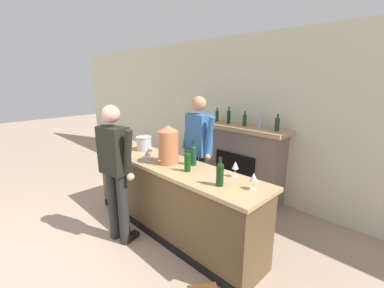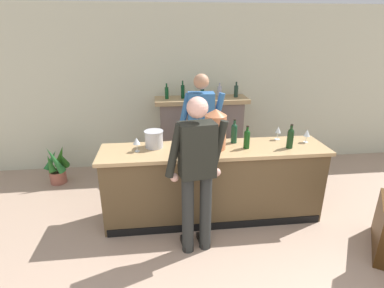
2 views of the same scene
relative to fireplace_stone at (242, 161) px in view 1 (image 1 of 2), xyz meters
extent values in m
cube|color=beige|center=(-0.10, 0.26, 0.73)|extent=(12.00, 0.07, 2.75)
cube|color=brown|center=(-0.06, -1.58, -0.18)|extent=(2.73, 0.57, 0.94)
cube|color=tan|center=(-0.06, -1.58, 0.31)|extent=(2.80, 0.64, 0.04)
cube|color=black|center=(-0.06, -1.87, -0.60)|extent=(2.68, 0.01, 0.10)
cube|color=slate|center=(0.00, 0.01, -0.05)|extent=(1.40, 0.44, 1.20)
cube|color=black|center=(0.00, -0.23, -0.20)|extent=(0.77, 0.02, 0.77)
cube|color=tan|center=(0.00, -0.01, 0.59)|extent=(1.56, 0.52, 0.07)
cylinder|color=#0D421E|center=(-0.58, -0.01, 0.72)|extent=(0.06, 0.06, 0.19)
cylinder|color=#0D421E|center=(-0.58, -0.01, 0.85)|extent=(0.02, 0.02, 0.06)
cylinder|color=#09391D|center=(-0.31, -0.01, 0.73)|extent=(0.06, 0.06, 0.22)
cylinder|color=#09391D|center=(-0.31, -0.01, 0.88)|extent=(0.02, 0.02, 0.07)
cylinder|color=#143728|center=(0.02, -0.01, 0.72)|extent=(0.06, 0.06, 0.18)
cylinder|color=#143728|center=(0.02, -0.01, 0.84)|extent=(0.03, 0.03, 0.06)
cylinder|color=#A5A8BE|center=(0.31, -0.01, 0.72)|extent=(0.07, 0.07, 0.18)
cylinder|color=#A5A8BE|center=(0.31, -0.01, 0.84)|extent=(0.03, 0.03, 0.06)
cylinder|color=#1C3529|center=(0.59, -0.01, 0.72)|extent=(0.07, 0.07, 0.19)
cylinder|color=#1C3529|center=(0.59, -0.01, 0.85)|extent=(0.03, 0.03, 0.06)
cylinder|color=#9E5948|center=(-2.39, -0.34, -0.55)|extent=(0.25, 0.25, 0.20)
cylinder|color=#332319|center=(-2.39, -0.34, -0.45)|extent=(0.23, 0.23, 0.02)
cone|color=#276820|center=(-2.27, -0.33, -0.25)|extent=(0.16, 0.37, 0.38)
cone|color=#30701D|center=(-2.34, -0.24, -0.23)|extent=(0.29, 0.22, 0.40)
cone|color=#236B2F|center=(-2.47, -0.29, -0.28)|extent=(0.27, 0.32, 0.33)
cone|color=#2C6B25|center=(-2.46, -0.39, -0.29)|extent=(0.25, 0.28, 0.30)
cone|color=#24662C|center=(-2.35, -0.47, -0.20)|extent=(0.30, 0.19, 0.46)
cylinder|color=#272A28|center=(-0.26, -2.17, -0.18)|extent=(0.13, 0.13, 0.93)
cube|color=black|center=(-0.27, -2.10, -0.61)|extent=(0.13, 0.25, 0.07)
cylinder|color=#272A28|center=(-0.46, -2.20, -0.18)|extent=(0.13, 0.13, 0.93)
cube|color=black|center=(-0.47, -2.13, -0.61)|extent=(0.13, 0.25, 0.07)
cube|color=black|center=(-0.36, -2.18, 0.56)|extent=(0.39, 0.27, 0.57)
cylinder|color=black|center=(-0.13, -2.13, 0.57)|extent=(0.20, 0.08, 0.57)
sphere|color=#DAA18F|center=(-0.14, -2.11, 0.27)|extent=(0.09, 0.09, 0.09)
cylinder|color=black|center=(-0.59, -2.19, 0.57)|extent=(0.20, 0.08, 0.57)
sphere|color=#DAA18F|center=(-0.59, -2.18, 0.27)|extent=(0.09, 0.09, 0.09)
sphere|color=#DAA18F|center=(-0.36, -2.18, 1.00)|extent=(0.21, 0.21, 0.21)
cylinder|color=#27272C|center=(-0.24, -0.94, -0.17)|extent=(0.13, 0.13, 0.95)
cube|color=black|center=(-0.25, -1.01, -0.61)|extent=(0.12, 0.25, 0.07)
cylinder|color=#27272C|center=(-0.04, -0.95, -0.17)|extent=(0.13, 0.13, 0.95)
cube|color=black|center=(-0.05, -1.02, -0.61)|extent=(0.12, 0.25, 0.07)
cube|color=#3167A6|center=(-0.14, -0.94, 0.60)|extent=(0.37, 0.24, 0.60)
cylinder|color=#3167A6|center=(-0.37, -0.95, 0.62)|extent=(0.20, 0.08, 0.57)
sphere|color=tan|center=(-0.37, -0.97, 0.32)|extent=(0.09, 0.09, 0.09)
cylinder|color=#3167A6|center=(0.09, -0.98, 0.62)|extent=(0.20, 0.08, 0.57)
sphere|color=tan|center=(0.08, -1.00, 0.32)|extent=(0.09, 0.09, 0.09)
sphere|color=tan|center=(-0.14, -0.94, 1.05)|extent=(0.21, 0.21, 0.21)
cylinder|color=#C47249|center=(-0.06, -1.59, 0.54)|extent=(0.26, 0.26, 0.42)
cone|color=#C47249|center=(-0.06, -1.59, 0.79)|extent=(0.26, 0.26, 0.08)
cylinder|color=#B29333|center=(-0.06, -1.74, 0.40)|extent=(0.02, 0.04, 0.02)
cylinder|color=silver|center=(-0.80, -1.46, 0.43)|extent=(0.22, 0.22, 0.20)
cylinder|color=silver|center=(-0.80, -1.46, 0.54)|extent=(0.23, 0.23, 0.01)
cylinder|color=black|center=(0.85, -1.67, 0.44)|extent=(0.08, 0.08, 0.21)
sphere|color=black|center=(0.85, -1.67, 0.54)|extent=(0.07, 0.07, 0.07)
cylinder|color=black|center=(0.85, -1.67, 0.58)|extent=(0.03, 0.03, 0.08)
cylinder|color=black|center=(0.85, -1.67, 0.63)|extent=(0.03, 0.03, 0.01)
cylinder|color=#153E28|center=(0.22, -1.42, 0.44)|extent=(0.08, 0.08, 0.21)
sphere|color=#153E28|center=(0.22, -1.42, 0.55)|extent=(0.07, 0.07, 0.07)
cylinder|color=#153E28|center=(0.22, -1.42, 0.59)|extent=(0.03, 0.03, 0.08)
cylinder|color=black|center=(0.22, -1.42, 0.64)|extent=(0.03, 0.03, 0.01)
cylinder|color=#104113|center=(0.32, -1.62, 0.43)|extent=(0.07, 0.07, 0.20)
sphere|color=#104113|center=(0.32, -1.62, 0.53)|extent=(0.07, 0.07, 0.07)
cylinder|color=#104113|center=(0.32, -1.62, 0.57)|extent=(0.03, 0.03, 0.08)
cylinder|color=black|center=(0.32, -1.62, 0.61)|extent=(0.03, 0.03, 0.01)
cylinder|color=silver|center=(-0.30, -1.75, 0.34)|extent=(0.06, 0.06, 0.01)
cylinder|color=silver|center=(-0.30, -1.75, 0.38)|extent=(0.01, 0.01, 0.07)
cone|color=silver|center=(-0.30, -1.75, 0.45)|extent=(0.07, 0.07, 0.08)
cylinder|color=silver|center=(-0.42, -1.62, 0.34)|extent=(0.07, 0.07, 0.01)
cylinder|color=silver|center=(-0.42, -1.62, 0.38)|extent=(0.01, 0.01, 0.09)
cone|color=silver|center=(-0.42, -1.62, 0.47)|extent=(0.08, 0.08, 0.08)
cylinder|color=silver|center=(1.14, -1.51, 0.34)|extent=(0.06, 0.06, 0.01)
cylinder|color=silver|center=(1.14, -1.51, 0.38)|extent=(0.01, 0.01, 0.08)
cone|color=silver|center=(1.14, -1.51, 0.46)|extent=(0.08, 0.08, 0.09)
cylinder|color=silver|center=(-1.00, -1.58, 0.34)|extent=(0.06, 0.06, 0.01)
cylinder|color=silver|center=(-1.00, -1.58, 0.38)|extent=(0.01, 0.01, 0.09)
cone|color=silver|center=(-1.00, -1.58, 0.47)|extent=(0.09, 0.09, 0.08)
cylinder|color=silver|center=(0.82, -1.37, 0.34)|extent=(0.07, 0.07, 0.01)
cylinder|color=silver|center=(0.82, -1.37, 0.38)|extent=(0.01, 0.01, 0.09)
cone|color=silver|center=(0.82, -1.37, 0.47)|extent=(0.08, 0.08, 0.09)
camera|label=1|loc=(2.38, -3.58, 1.40)|focal=24.00mm
camera|label=2|loc=(-0.73, -4.93, 1.68)|focal=28.00mm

